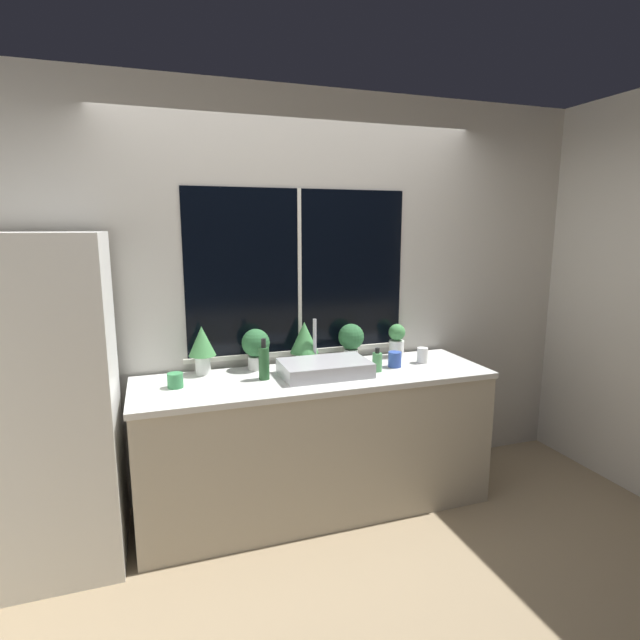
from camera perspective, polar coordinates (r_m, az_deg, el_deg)
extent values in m
plane|color=#937F60|center=(3.26, 1.51, -23.19)|extent=(14.00, 14.00, 0.00)
cube|color=#BCB7AD|center=(3.42, -2.52, 2.80)|extent=(8.00, 0.06, 2.70)
cube|color=black|center=(3.37, -2.37, 5.58)|extent=(1.51, 0.01, 1.08)
cube|color=silver|center=(3.36, -2.34, 5.57)|extent=(0.02, 0.01, 1.08)
cube|color=silver|center=(3.46, -2.27, -3.66)|extent=(1.57, 0.04, 0.03)
cube|color=#BCB7AD|center=(5.12, 18.76, 4.85)|extent=(0.06, 7.00, 2.70)
cube|color=#B2A893|center=(3.32, -0.43, -14.03)|extent=(2.21, 0.64, 0.86)
cube|color=silver|center=(3.16, -0.45, -6.60)|extent=(2.24, 0.67, 0.03)
cube|color=silver|center=(3.02, -29.06, -8.51)|extent=(0.71, 0.65, 1.79)
cube|color=#ADADB2|center=(3.14, 0.55, -5.51)|extent=(0.55, 0.34, 0.09)
cylinder|color=#B7B7BC|center=(3.33, -0.61, -5.09)|extent=(0.04, 0.04, 0.03)
cylinder|color=#B7B7BC|center=(3.29, -0.61, -2.38)|extent=(0.02, 0.02, 0.29)
cylinder|color=white|center=(3.24, -13.23, -4.99)|extent=(0.09, 0.09, 0.12)
cone|color=#478E4C|center=(3.20, -13.35, -2.35)|extent=(0.17, 0.17, 0.19)
cylinder|color=white|center=(3.29, -7.30, -4.87)|extent=(0.10, 0.10, 0.08)
sphere|color=#2D6638|center=(3.26, -7.36, -2.60)|extent=(0.18, 0.18, 0.18)
cylinder|color=white|center=(3.37, -1.81, -4.43)|extent=(0.12, 0.12, 0.08)
cone|color=#478E4C|center=(3.33, -1.83, -1.99)|extent=(0.19, 0.19, 0.21)
cylinder|color=white|center=(3.48, 3.55, -3.99)|extent=(0.10, 0.10, 0.08)
sphere|color=#2D6638|center=(3.45, 3.58, -1.91)|extent=(0.18, 0.18, 0.18)
cylinder|color=white|center=(3.62, 8.73, -3.22)|extent=(0.11, 0.11, 0.12)
sphere|color=#478E4C|center=(3.60, 8.78, -1.40)|extent=(0.12, 0.12, 0.12)
cylinder|color=#519E5B|center=(3.23, 6.55, -4.81)|extent=(0.06, 0.06, 0.12)
cylinder|color=black|center=(3.21, 6.58, -3.49)|extent=(0.03, 0.03, 0.03)
cylinder|color=#235128|center=(3.06, -6.42, -4.96)|extent=(0.06, 0.06, 0.20)
cylinder|color=black|center=(3.03, -6.47, -2.65)|extent=(0.03, 0.03, 0.06)
cylinder|color=white|center=(3.49, 11.62, -3.96)|extent=(0.07, 0.07, 0.10)
cylinder|color=#38844C|center=(3.02, -16.21, -6.64)|extent=(0.09, 0.09, 0.09)
cylinder|color=#3351AD|center=(3.35, 8.54, -4.48)|extent=(0.09, 0.09, 0.10)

